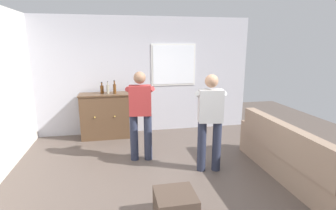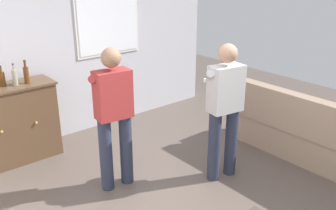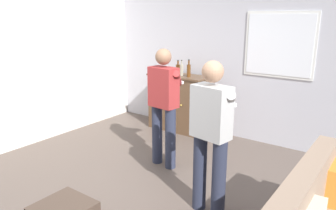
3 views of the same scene
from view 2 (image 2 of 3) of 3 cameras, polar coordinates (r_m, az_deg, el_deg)
ground at (r=4.24m, az=3.06°, el=-15.59°), size 10.40×10.40×0.00m
wall_back_with_window at (r=5.75m, az=-15.02°, el=9.10°), size 5.20×0.15×2.80m
couch at (r=5.29m, az=21.53°, el=-4.76°), size 0.57×2.61×0.94m
sideboard_cabinet at (r=5.34m, az=-22.48°, el=-2.68°), size 1.13×0.49×1.05m
bottle_wine_green at (r=5.16m, az=-24.00°, el=3.73°), size 0.08×0.08×0.26m
bottle_liquor_amber at (r=5.16m, az=-20.79°, el=4.41°), size 0.07×0.07×0.30m
bottle_spirits_clear at (r=5.12m, az=-22.32°, el=3.92°), size 0.06×0.06×0.29m
person_standing_left at (r=4.26m, az=-8.30°, el=-1.12°), size 0.55×0.50×1.68m
person_standing_right at (r=4.45m, az=8.56°, el=-0.14°), size 0.55×0.50×1.68m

